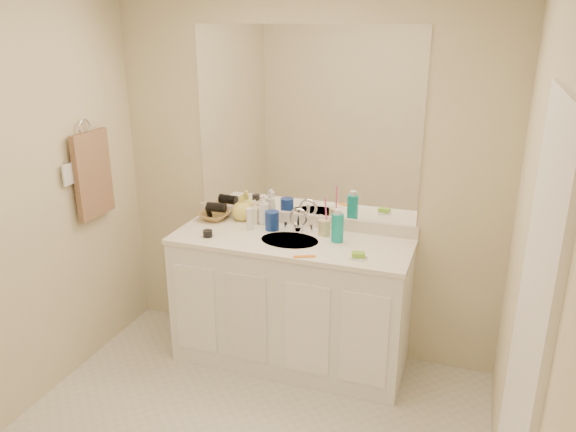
# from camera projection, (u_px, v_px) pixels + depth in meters

# --- Properties ---
(wall_back) EXTENTS (2.60, 0.02, 2.40)m
(wall_back) POSITION_uv_depth(u_px,v_px,m) (304.00, 179.00, 3.67)
(wall_back) COLOR beige
(wall_back) RESTS_ON floor
(wall_right) EXTENTS (0.02, 2.60, 2.40)m
(wall_right) POSITION_uv_depth(u_px,v_px,m) (528.00, 299.00, 2.11)
(wall_right) COLOR beige
(wall_right) RESTS_ON floor
(vanity_cabinet) EXTENTS (1.50, 0.55, 0.85)m
(vanity_cabinet) POSITION_uv_depth(u_px,v_px,m) (291.00, 303.00, 3.68)
(vanity_cabinet) COLOR white
(vanity_cabinet) RESTS_ON floor
(countertop) EXTENTS (1.52, 0.57, 0.03)m
(countertop) POSITION_uv_depth(u_px,v_px,m) (291.00, 241.00, 3.54)
(countertop) COLOR white
(countertop) RESTS_ON vanity_cabinet
(backsplash) EXTENTS (1.52, 0.03, 0.08)m
(backsplash) POSITION_uv_depth(u_px,v_px,m) (303.00, 220.00, 3.75)
(backsplash) COLOR silver
(backsplash) RESTS_ON countertop
(sink_basin) EXTENTS (0.37, 0.37, 0.02)m
(sink_basin) POSITION_uv_depth(u_px,v_px,m) (290.00, 242.00, 3.52)
(sink_basin) COLOR beige
(sink_basin) RESTS_ON countertop
(faucet) EXTENTS (0.02, 0.02, 0.11)m
(faucet) POSITION_uv_depth(u_px,v_px,m) (299.00, 222.00, 3.65)
(faucet) COLOR silver
(faucet) RESTS_ON countertop
(mirror) EXTENTS (1.48, 0.01, 1.20)m
(mirror) POSITION_uv_depth(u_px,v_px,m) (305.00, 124.00, 3.54)
(mirror) COLOR white
(mirror) RESTS_ON wall_back
(blue_mug) EXTENTS (0.11, 0.11, 0.13)m
(blue_mug) POSITION_uv_depth(u_px,v_px,m) (272.00, 221.00, 3.67)
(blue_mug) COLOR navy
(blue_mug) RESTS_ON countertop
(tan_cup) EXTENTS (0.09, 0.09, 0.10)m
(tan_cup) POSITION_uv_depth(u_px,v_px,m) (324.00, 228.00, 3.58)
(tan_cup) COLOR beige
(tan_cup) RESTS_ON countertop
(toothbrush) EXTENTS (0.02, 0.04, 0.21)m
(toothbrush) POSITION_uv_depth(u_px,v_px,m) (326.00, 213.00, 3.54)
(toothbrush) COLOR #FC4290
(toothbrush) RESTS_ON tan_cup
(mouthwash_bottle) EXTENTS (0.08, 0.08, 0.18)m
(mouthwash_bottle) POSITION_uv_depth(u_px,v_px,m) (338.00, 228.00, 3.46)
(mouthwash_bottle) COLOR #0C9993
(mouthwash_bottle) RESTS_ON countertop
(soap_dish) EXTENTS (0.10, 0.09, 0.01)m
(soap_dish) POSITION_uv_depth(u_px,v_px,m) (358.00, 258.00, 3.24)
(soap_dish) COLOR white
(soap_dish) RESTS_ON countertop
(green_soap) EXTENTS (0.09, 0.07, 0.03)m
(green_soap) POSITION_uv_depth(u_px,v_px,m) (358.00, 255.00, 3.24)
(green_soap) COLOR #79B92D
(green_soap) RESTS_ON soap_dish
(orange_comb) EXTENTS (0.13, 0.08, 0.01)m
(orange_comb) POSITION_uv_depth(u_px,v_px,m) (304.00, 256.00, 3.26)
(orange_comb) COLOR orange
(orange_comb) RESTS_ON countertop
(dark_jar) EXTENTS (0.06, 0.06, 0.04)m
(dark_jar) POSITION_uv_depth(u_px,v_px,m) (208.00, 234.00, 3.56)
(dark_jar) COLOR black
(dark_jar) RESTS_ON countertop
(extra_white_bottle) EXTENTS (0.06, 0.06, 0.15)m
(extra_white_bottle) POSITION_uv_depth(u_px,v_px,m) (250.00, 219.00, 3.66)
(extra_white_bottle) COLOR white
(extra_white_bottle) RESTS_ON countertop
(soap_bottle_white) EXTENTS (0.08, 0.08, 0.20)m
(soap_bottle_white) POSITION_uv_depth(u_px,v_px,m) (264.00, 209.00, 3.76)
(soap_bottle_white) COLOR white
(soap_bottle_white) RESTS_ON countertop
(soap_bottle_cream) EXTENTS (0.08, 0.08, 0.16)m
(soap_bottle_cream) POSITION_uv_depth(u_px,v_px,m) (254.00, 211.00, 3.79)
(soap_bottle_cream) COLOR #F9F0CB
(soap_bottle_cream) RESTS_ON countertop
(soap_bottle_yellow) EXTENTS (0.16, 0.16, 0.18)m
(soap_bottle_yellow) POSITION_uv_depth(u_px,v_px,m) (242.00, 207.00, 3.83)
(soap_bottle_yellow) COLOR #E1D557
(soap_bottle_yellow) RESTS_ON countertop
(wicker_basket) EXTENTS (0.22, 0.22, 0.05)m
(wicker_basket) POSITION_uv_depth(u_px,v_px,m) (214.00, 216.00, 3.86)
(wicker_basket) COLOR olive
(wicker_basket) RESTS_ON countertop
(hair_dryer) EXTENTS (0.14, 0.08, 0.07)m
(hair_dryer) POSITION_uv_depth(u_px,v_px,m) (216.00, 207.00, 3.84)
(hair_dryer) COLOR black
(hair_dryer) RESTS_ON wicker_basket
(towel_ring) EXTENTS (0.01, 0.11, 0.11)m
(towel_ring) POSITION_uv_depth(u_px,v_px,m) (85.00, 128.00, 3.48)
(towel_ring) COLOR silver
(towel_ring) RESTS_ON wall_left
(hand_towel) EXTENTS (0.04, 0.32, 0.55)m
(hand_towel) POSITION_uv_depth(u_px,v_px,m) (93.00, 175.00, 3.58)
(hand_towel) COLOR brown
(hand_towel) RESTS_ON towel_ring
(switch_plate) EXTENTS (0.01, 0.08, 0.13)m
(switch_plate) POSITION_uv_depth(u_px,v_px,m) (68.00, 175.00, 3.39)
(switch_plate) COLOR silver
(switch_plate) RESTS_ON wall_left
(door) EXTENTS (0.02, 0.82, 2.00)m
(door) POSITION_uv_depth(u_px,v_px,m) (520.00, 390.00, 1.91)
(door) COLOR white
(door) RESTS_ON floor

